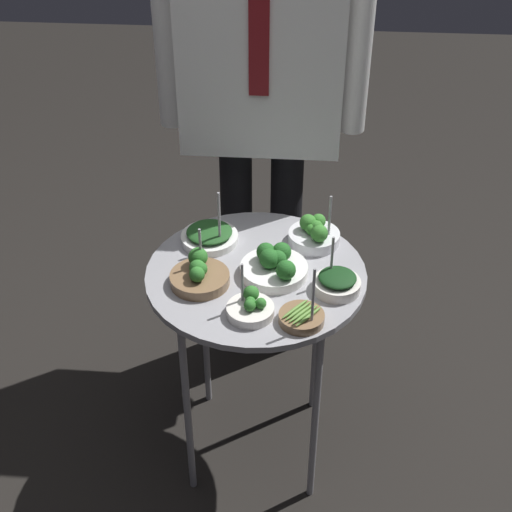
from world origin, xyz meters
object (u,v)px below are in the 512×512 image
Objects in this scene: serving_cart at (256,289)px; bowl_broccoli_mid_left at (199,274)px; bowl_spinach_center at (210,236)px; bowl_broccoli_front_right at (251,307)px; waiter_figure at (262,68)px; bowl_broccoli_front_left at (275,265)px; bowl_broccoli_far_rim at (314,234)px; bowl_asparagus_mid_right at (302,317)px; bowl_spinach_near_rim at (337,283)px.

bowl_broccoli_mid_left is at bearing -157.96° from serving_cart.
bowl_spinach_center reaches higher than bowl_broccoli_front_right.
waiter_figure reaches higher than bowl_broccoli_front_right.
serving_cart is 4.44× the size of bowl_broccoli_mid_left.
bowl_broccoli_front_left is 1.16× the size of bowl_broccoli_far_rim.
bowl_broccoli_mid_left is 1.01× the size of bowl_broccoli_far_rim.
bowl_spinach_center is 0.50m from waiter_figure.
bowl_broccoli_front_right is at bearing -64.67° from bowl_spinach_center.
waiter_figure reaches higher than bowl_asparagus_mid_right.
bowl_broccoli_front_left is 1.25× the size of bowl_spinach_near_rim.
serving_cart is at bearing 90.74° from bowl_broccoli_front_right.
bowl_broccoli_front_left is at bearing -35.96° from bowl_spinach_center.
serving_cart is 0.23m from bowl_spinach_near_rim.
serving_cart is at bearing 123.36° from bowl_asparagus_mid_right.
bowl_spinach_center is (-0.14, 0.13, 0.08)m from serving_cart.
bowl_broccoli_front_left is 0.17m from bowl_spinach_near_rim.
bowl_broccoli_far_rim is at bearing 85.77° from bowl_asparagus_mid_right.
bowl_asparagus_mid_right is (0.26, -0.13, -0.01)m from bowl_broccoli_mid_left.
bowl_broccoli_front_left is 0.17m from bowl_broccoli_front_right.
bowl_spinach_near_rim is (0.16, -0.05, -0.01)m from bowl_broccoli_front_left.
bowl_broccoli_front_left is 0.11× the size of waiter_figure.
bowl_broccoli_mid_left reaches higher than serving_cart.
bowl_broccoli_far_rim is (0.29, 0.02, 0.01)m from bowl_spinach_center.
bowl_broccoli_mid_left is 0.64m from waiter_figure.
bowl_spinach_center is at bearing -108.91° from waiter_figure.
waiter_figure is (0.12, 0.53, 0.34)m from bowl_broccoli_mid_left.
bowl_broccoli_front_right is (-0.15, -0.31, -0.01)m from bowl_broccoli_far_rim.
bowl_spinach_near_rim reaches higher than bowl_broccoli_mid_left.
bowl_spinach_near_rim reaches higher than serving_cart.
bowl_broccoli_far_rim is at bearing 44.12° from serving_cart.
bowl_broccoli_far_rim is 0.88× the size of bowl_asparagus_mid_right.
bowl_asparagus_mid_right is at bearing -26.52° from bowl_broccoli_mid_left.
bowl_broccoli_front_left is 1.32× the size of bowl_broccoli_front_right.
bowl_asparagus_mid_right is (0.26, -0.32, -0.00)m from bowl_spinach_center.
bowl_broccoli_far_rim is at bearing 106.29° from bowl_spinach_near_rim.
bowl_broccoli_front_right is (0.14, -0.30, 0.00)m from bowl_spinach_center.
bowl_spinach_center reaches higher than bowl_broccoli_front_left.
bowl_broccoli_mid_left is at bearing -145.17° from bowl_broccoli_far_rim.
bowl_broccoli_mid_left is 1.15× the size of bowl_broccoli_front_right.
serving_cart is 3.89× the size of bowl_spinach_center.
serving_cart is 0.24m from bowl_asparagus_mid_right.
bowl_asparagus_mid_right is at bearing -123.20° from bowl_spinach_near_rim.
serving_cart is 0.64m from waiter_figure.
bowl_broccoli_front_right is at bearing 171.03° from bowl_asparagus_mid_right.
bowl_broccoli_far_rim is at bearing -62.61° from waiter_figure.
bowl_broccoli_mid_left reaches higher than bowl_broccoli_front_left.
waiter_figure reaches higher than bowl_broccoli_mid_left.
bowl_spinach_center is 0.29m from bowl_broccoli_far_rim.
bowl_broccoli_front_left is at bearing 73.73° from bowl_broccoli_front_right.
waiter_figure is at bearing 92.05° from bowl_broccoli_front_right.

